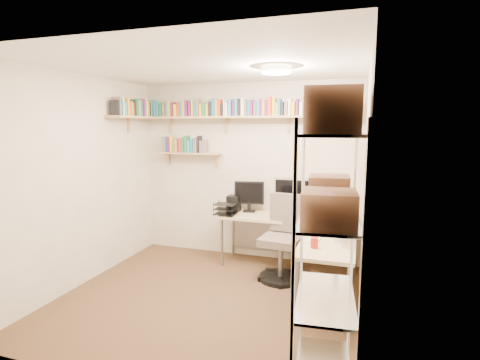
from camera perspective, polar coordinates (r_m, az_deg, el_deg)
name	(u,v)px	position (r m, az deg, el deg)	size (l,w,h in m)	color
ground	(208,298)	(4.38, -4.95, -17.54)	(3.20, 3.20, 0.00)	#47321E
room_shell	(206,160)	(3.96, -5.16, 3.09)	(3.24, 3.04, 2.52)	beige
wall_shelves	(215,117)	(5.30, -3.88, 9.63)	(3.12, 1.09, 0.80)	tan
corner_desk	(287,222)	(4.83, 7.19, -6.34)	(1.86, 1.81, 1.21)	beige
office_chair	(282,244)	(4.75, 6.47, -9.67)	(0.55, 0.56, 1.06)	black
wire_rack	(330,176)	(2.54, 13.50, 0.65)	(0.48, 0.88, 2.13)	silver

